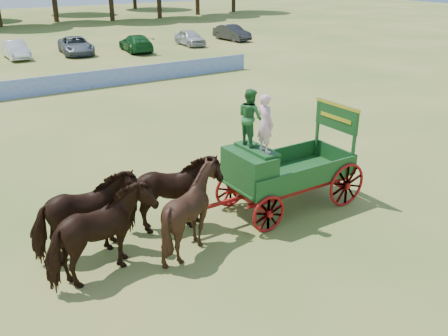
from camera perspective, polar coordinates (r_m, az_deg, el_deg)
ground at (r=15.51m, az=4.05°, el=-4.41°), size 160.00×160.00×0.00m
horse_lead_left at (r=12.01m, az=-13.84°, el=-7.54°), size 2.86×1.84×2.23m
horse_lead_right at (r=12.94m, az=-15.51°, el=-5.43°), size 2.65×1.21×2.23m
horse_wheel_left at (r=12.84m, az=-3.74°, el=-4.81°), size 2.37×2.20×2.24m
horse_wheel_right at (r=13.72m, az=-6.00°, el=-3.04°), size 2.86×1.82×2.23m
farm_dray at (r=14.54m, az=5.22°, el=0.95°), size 6.00×2.00×3.78m
sponsor_banner at (r=30.62m, az=-18.36°, el=9.11°), size 26.00×0.08×1.05m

